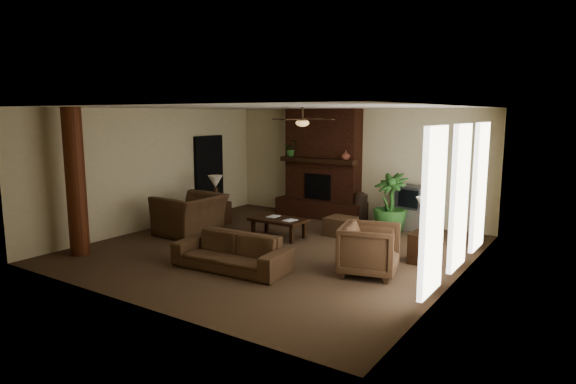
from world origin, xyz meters
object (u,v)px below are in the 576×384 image
Objects in this scene: coffee_table at (279,221)px; lamp_right at (426,208)px; sofa at (231,246)px; tv_stand at (414,219)px; log_column at (76,182)px; floor_vase at (360,205)px; armchair_left at (190,208)px; ottoman at (340,226)px; side_table_left at (217,213)px; side_table_right at (425,248)px; lamp_left at (215,184)px; floor_plant at (390,217)px; armchair_right at (370,247)px.

coffee_table is 3.28m from lamp_right.
tv_stand is at bearing 67.21° from sofa.
lamp_right is at bearing 28.86° from log_column.
floor_vase is (3.30, 5.54, -0.97)m from log_column.
ottoman is at bearing 121.29° from armchair_left.
lamp_right is (1.03, -2.42, 0.75)m from tv_stand.
side_table_left is (-2.85, -2.09, -0.16)m from floor_vase.
ottoman is (0.46, 3.21, -0.21)m from sofa.
side_table_right is (3.25, -0.04, -0.10)m from coffee_table.
lamp_left is (0.00, -0.05, 0.73)m from side_table_left.
sofa is 2.45× the size of tv_stand.
log_column is 5.09× the size of side_table_right.
floor_plant is (0.86, 0.74, 0.18)m from ottoman.
side_table_left is (-3.89, -1.41, -0.11)m from floor_plant.
ottoman is 2.54m from lamp_right.
side_table_left is 0.73m from lamp_left.
armchair_left is at bearing -152.97° from tv_stand.
ottoman is at bearing -140.79° from tv_stand.
side_table_right is (1.06, -2.44, 0.03)m from tv_stand.
tv_stand is at bearing 113.13° from lamp_right.
side_table_left is at bearing -143.70° from floor_vase.
sofa is 1.74× the size of coffee_table.
armchair_right is 4.94m from lamp_left.
floor_vase is at bearing 168.90° from tv_stand.
lamp_left is (-0.18, 1.06, 0.41)m from armchair_left.
lamp_left reaches higher than sofa.
lamp_right is (-0.03, 0.02, 0.73)m from side_table_right.
floor_plant is at bearing 20.51° from lamp_left.
coffee_table is 2.00× the size of ottoman.
side_table_left reaches higher than ottoman.
log_column is at bearing -130.25° from ottoman.
tv_stand is 1.55× the size of side_table_left.
side_table_left is 0.85× the size of lamp_left.
floor_vase is (-1.36, -0.01, 0.18)m from tv_stand.
ottoman is 1.46m from floor_vase.
side_table_right is 0.85× the size of lamp_right.
floor_vase is (0.83, 2.39, 0.06)m from coffee_table.
sofa is 3.79× the size of side_table_right.
log_column reaches higher than armchair_left.
lamp_right is (3.22, -0.02, 0.63)m from coffee_table.
armchair_left is at bearing -129.83° from floor_vase.
lamp_right is at bearing -23.98° from ottoman.
tv_stand is at bearing 26.53° from side_table_left.
lamp_left is at bearing -159.49° from floor_plant.
sofa is 2.20× the size of armchair_right.
ottoman is at bearing -82.49° from floor_vase.
tv_stand is at bearing 113.56° from side_table_right.
log_column reaches higher than floor_plant.
side_table_left is at bearing 171.77° from coffee_table.
lamp_right is at bearing -39.29° from armchair_right.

